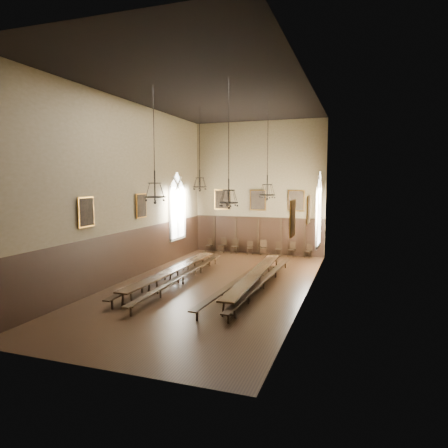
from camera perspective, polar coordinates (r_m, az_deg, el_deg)
The scene contains 34 objects.
floor at distance 19.44m, azimuth -1.72°, elevation -8.79°, with size 9.00×18.00×0.02m, color black.
ceiling at distance 19.20m, azimuth -1.82°, elevation 18.20°, with size 9.00×18.00×0.02m, color black.
wall_back at distance 27.40m, azimuth 4.94°, elevation 5.11°, with size 9.00×0.02×9.00m, color #746447.
wall_front at distance 10.85m, azimuth -18.89°, elevation 3.09°, with size 9.00×0.02×9.00m, color #746447.
wall_left at distance 20.81m, azimuth -13.50°, elevation 4.61°, with size 0.02×18.00×9.00m, color #746447.
wall_right at distance 17.70m, azimuth 12.06°, elevation 4.38°, with size 0.02×18.00×9.00m, color #746447.
wainscot_panelling at distance 19.16m, azimuth -1.74°, elevation -5.15°, with size 9.00×18.00×2.50m, color black, non-canonical shape.
table_left at distance 20.01m, azimuth -7.12°, elevation -7.33°, with size 0.80×9.11×0.71m.
table_right at distance 18.94m, azimuth 4.52°, elevation -8.03°, with size 0.87×9.48×0.74m.
bench_left_outer at distance 20.62m, azimuth -8.43°, elevation -7.08°, with size 0.74×10.56×0.47m.
bench_left_inner at distance 19.70m, azimuth -5.87°, elevation -7.68°, with size 0.58×10.59×0.48m.
bench_right_inner at distance 19.12m, azimuth 2.58°, elevation -8.07°, with size 0.80×10.78×0.48m.
bench_right_outer at distance 18.80m, azimuth 5.71°, elevation -8.37°, with size 0.64×10.41×0.47m.
chair_0 at distance 28.41m, azimuth -2.14°, elevation -3.40°, with size 0.47×0.47×0.92m.
chair_1 at distance 28.10m, azimuth -0.20°, elevation -3.43°, with size 0.55×0.55×1.03m.
chair_2 at distance 27.73m, azimuth 1.53°, elevation -3.58°, with size 0.47×0.47×0.99m.
chair_3 at distance 27.42m, azimuth 3.74°, elevation -3.78°, with size 0.49×0.49×0.89m.
chair_4 at distance 27.22m, azimuth 5.66°, elevation -3.78°, with size 0.57×0.57×1.02m.
chair_5 at distance 26.98m, azimuth 7.78°, elevation -3.95°, with size 0.43×0.43×0.93m.
chair_6 at distance 26.89m, azimuth 9.64°, elevation -4.00°, with size 0.51×0.51×0.96m.
chair_7 at distance 26.68m, azimuth 11.91°, elevation -4.17°, with size 0.50×0.50×0.89m.
chandelier_back_left at distance 22.16m, azimuth -3.48°, elevation 6.16°, with size 0.77×0.77×4.46m.
chandelier_back_right at distance 20.84m, azimuth 6.19°, elevation 5.04°, with size 0.84×0.84×4.87m.
chandelier_front_left at distance 17.41m, azimuth -9.85°, elevation 4.82°, with size 0.91×0.91×4.83m.
chandelier_front_right at distance 15.90m, azimuth 0.67°, elevation 4.42°, with size 0.77×0.77×4.98m.
portrait_back_0 at distance 28.05m, azimuth -0.31°, elevation 3.52°, with size 1.10×0.12×1.40m.
portrait_back_1 at distance 27.30m, azimuth 4.86°, elevation 3.43°, with size 1.10×0.12×1.40m.
portrait_back_2 at distance 26.78m, azimuth 10.27°, elevation 3.29°, with size 1.10×0.12×1.40m.
portrait_left_0 at distance 21.63m, azimuth -11.74°, elevation 2.58°, with size 0.12×1.00×1.30m.
portrait_left_1 at distance 17.92m, azimuth -19.09°, elevation 1.64°, with size 0.12×1.00×1.30m.
portrait_right_0 at distance 18.75m, azimuth 11.98°, elevation 2.03°, with size 0.12×1.00×1.30m.
portrait_right_1 at distance 14.31m, azimuth 9.77°, elevation 0.81°, with size 0.12×1.00×1.30m.
window_right at distance 23.23m, azimuth 13.45°, elevation 2.04°, with size 0.20×2.20×4.60m, color white, non-canonical shape.
window_left at distance 25.64m, azimuth -6.68°, elevation 2.55°, with size 0.20×2.20×4.60m, color white, non-canonical shape.
Camera 1 is at (6.65, -17.56, 5.03)m, focal length 32.00 mm.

